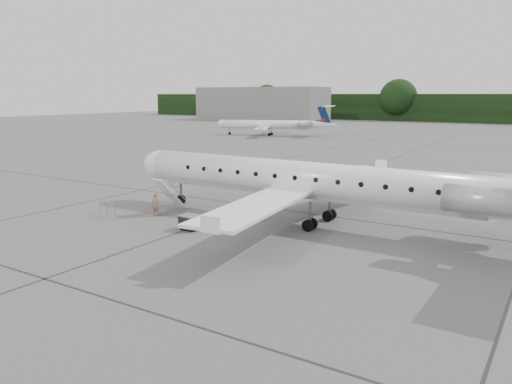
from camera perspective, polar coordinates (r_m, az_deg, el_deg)
The scene contains 8 objects.
ground at distance 25.99m, azimuth 4.16°, elevation -6.46°, with size 320.00×320.00×0.00m, color #5E5E5B.
terminal_building at distance 155.14m, azimuth 0.62°, elevation 10.04°, with size 40.00×14.00×10.00m, color slate.
main_regional_jet at distance 30.42m, azimuth 5.67°, elevation 3.46°, with size 29.74×21.41×7.63m, color white, non-canonical shape.
airstair at distance 34.06m, azimuth -9.86°, elevation -0.30°, with size 0.85×2.41×2.39m, color white, non-canonical shape.
passenger at distance 33.18m, azimuth -11.41°, elevation -1.44°, with size 0.55×0.36×1.51m, color #936650.
safety_railing at distance 33.79m, azimuth -16.63°, elevation -1.90°, with size 2.20×0.08×1.00m, color gray, non-canonical shape.
baggage_cart at distance 29.52m, azimuth -7.53°, elevation -3.42°, with size 1.10×0.89×0.95m, color black, non-canonical shape.
bg_regional_left at distance 97.42m, azimuth 1.20°, elevation 8.20°, with size 22.30×16.06×5.85m, color white, non-canonical shape.
Camera 1 is at (11.65, -21.88, 7.82)m, focal length 35.00 mm.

